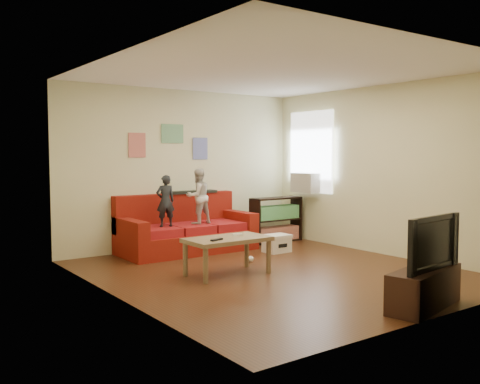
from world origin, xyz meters
TOP-DOWN VIEW (x-y plane):
  - room_shell at (0.00, 0.00)m, footprint 4.52×5.02m
  - sofa at (-0.20, 2.08)m, footprint 2.21×1.02m
  - child_a at (-0.65, 1.90)m, footprint 0.33×0.25m
  - child_b at (-0.05, 1.90)m, footprint 0.46×0.37m
  - coffee_table at (-0.60, 0.25)m, footprint 1.11×0.61m
  - remote at (-0.85, 0.13)m, footprint 0.21×0.11m
  - game_controller at (-0.40, 0.30)m, footprint 0.15×0.07m
  - bookshelf at (1.63, 1.94)m, footprint 1.02×0.30m
  - window at (2.22, 1.65)m, footprint 0.04×1.08m
  - ac_unit at (2.10, 1.65)m, footprint 0.28×0.55m
  - artwork_left at (-0.85, 2.48)m, footprint 0.30×0.01m
  - artwork_center at (-0.20, 2.48)m, footprint 0.42×0.01m
  - artwork_right at (0.35, 2.48)m, footprint 0.30×0.01m
  - file_box at (0.97, 1.11)m, footprint 0.42×0.32m
  - tv_stand at (0.21, -2.22)m, footprint 1.16×0.61m
  - television at (0.21, -2.22)m, footprint 0.99×0.25m
  - tissue at (0.14, 0.72)m, footprint 0.11×0.11m

SIDE VIEW (x-z plane):
  - tissue at x=0.14m, z-range 0.00..0.09m
  - file_box at x=0.97m, z-range 0.00..0.29m
  - tv_stand at x=0.21m, z-range 0.00..0.42m
  - sofa at x=-0.20m, z-range -0.16..0.81m
  - bookshelf at x=1.63m, z-range -0.04..0.77m
  - coffee_table at x=-0.60m, z-range 0.18..0.68m
  - remote at x=-0.85m, z-range 0.50..0.52m
  - game_controller at x=-0.40m, z-range 0.50..0.53m
  - television at x=0.21m, z-range 0.42..0.98m
  - child_a at x=-0.65m, z-range 0.46..1.28m
  - child_b at x=-0.05m, z-range 0.46..1.37m
  - ac_unit at x=2.10m, z-range 0.91..1.26m
  - room_shell at x=0.00m, z-range -0.01..2.71m
  - window at x=2.22m, z-range 0.90..2.38m
  - artwork_right at x=0.35m, z-range 1.51..1.89m
  - artwork_left at x=-0.85m, z-range 1.55..1.95m
  - artwork_center at x=-0.20m, z-range 1.79..2.11m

